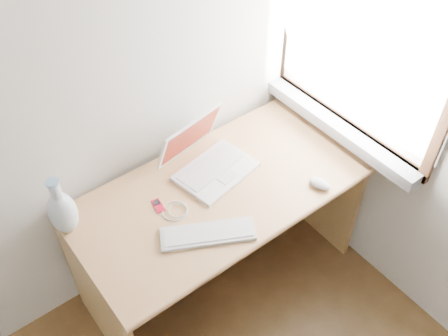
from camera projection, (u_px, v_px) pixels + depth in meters
window at (359, 36)px, 2.10m from camera, size 0.11×0.99×1.10m
desk at (210, 207)px, 2.44m from camera, size 1.35×0.68×0.71m
laptop at (210, 158)px, 2.31m from camera, size 0.40×0.36×0.24m
external_keyboard at (208, 234)px, 2.06m from camera, size 0.40×0.29×0.02m
mouse at (320, 183)px, 2.25m from camera, size 0.09×0.12×0.04m
ipod at (158, 206)px, 2.17m from camera, size 0.05×0.08×0.01m
cable_coil at (175, 211)px, 2.15m from camera, size 0.13×0.13×0.01m
remote at (177, 233)px, 2.07m from camera, size 0.05×0.09×0.01m
vase at (63, 211)px, 2.00m from camera, size 0.11×0.11×0.29m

